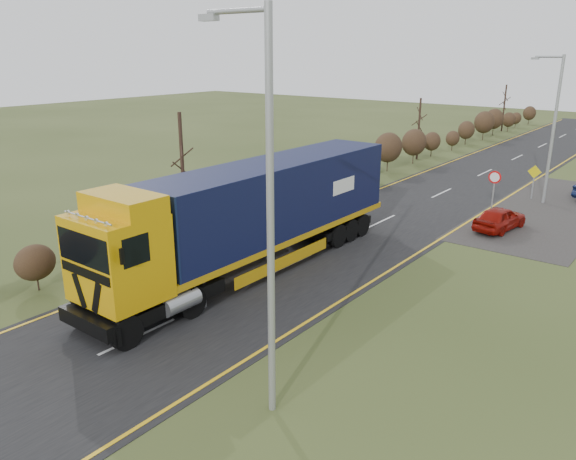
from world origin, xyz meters
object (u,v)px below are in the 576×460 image
(lorry, at_px, (255,211))
(speed_sign, at_px, (494,184))
(car_red_hatchback, at_px, (500,218))
(streetlight_near, at_px, (266,205))

(lorry, distance_m, speed_sign, 15.08)
(lorry, height_order, car_red_hatchback, lorry)
(speed_sign, bearing_deg, car_red_hatchback, -63.06)
(lorry, xyz_separation_m, car_red_hatchback, (6.23, 11.78, -1.96))
(lorry, distance_m, car_red_hatchback, 13.47)
(car_red_hatchback, xyz_separation_m, speed_sign, (-1.23, 2.42, 1.17))
(car_red_hatchback, height_order, speed_sign, speed_sign)
(lorry, bearing_deg, streetlight_near, -47.12)
(speed_sign, bearing_deg, streetlight_near, -86.03)
(car_red_hatchback, bearing_deg, lorry, 70.54)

